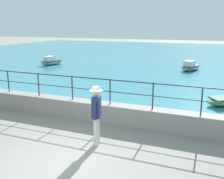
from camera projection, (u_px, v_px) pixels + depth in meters
name	position (u px, v px, depth m)	size (l,w,h in m)	color
ground_plane	(61.00, 164.00, 6.63)	(120.00, 120.00, 0.00)	gray
promenade_wall	(110.00, 113.00, 9.42)	(20.00, 0.56, 0.70)	gray
railing	(110.00, 87.00, 9.19)	(18.44, 0.04, 0.90)	#282623
lake_water	(188.00, 56.00, 29.82)	(64.00, 44.32, 0.06)	teal
person_walking	(96.00, 113.00, 7.51)	(0.38, 0.55, 1.75)	beige
boat_1	(51.00, 62.00, 23.00)	(1.39, 2.44, 0.76)	gray
boat_2	(190.00, 67.00, 20.13)	(1.61, 2.47, 0.76)	gray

